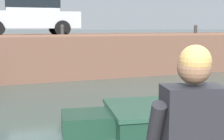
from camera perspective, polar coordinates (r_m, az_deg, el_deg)
name	(u,v)px	position (r m, az deg, el deg)	size (l,w,h in m)	color
ground_plane	(92,116)	(7.12, -3.77, -8.41)	(400.00, 400.00, 0.00)	#384C47
far_quay_wall	(41,53)	(14.34, -12.84, 3.00)	(60.00, 6.00, 1.64)	brown
far_wall_coping	(52,36)	(11.45, -10.91, 6.17)	(60.00, 0.24, 0.08)	brown
motorboat_passing	(213,114)	(6.75, 17.93, -7.62)	(5.80, 2.39, 0.95)	#193828
car_left_inner_silver	(30,14)	(12.89, -14.80, 9.81)	(3.94, 2.15, 1.54)	#B7BABC
mooring_bollard_mid	(62,30)	(11.65, -9.05, 7.22)	(0.15, 0.15, 0.45)	#2D2B28
mooring_bollard_east	(196,30)	(14.07, 15.04, 7.15)	(0.15, 0.15, 0.45)	#2D2B28
person_seated_left	(189,140)	(2.04, 13.84, -12.30)	(0.58, 0.60, 0.97)	#282833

